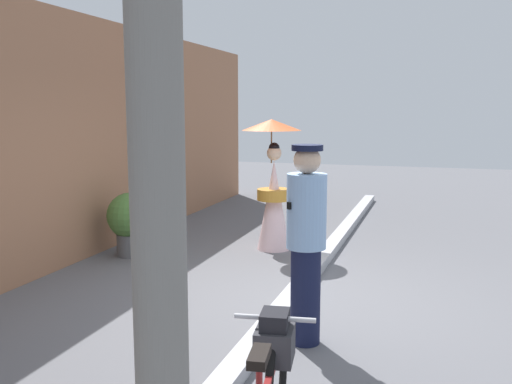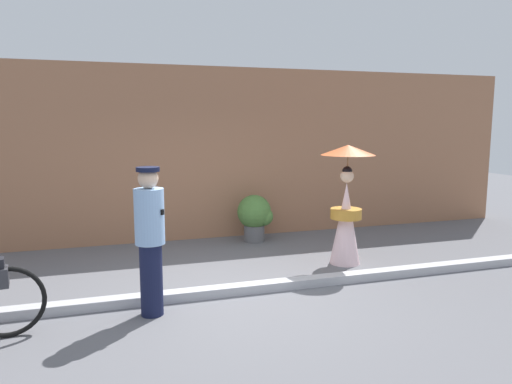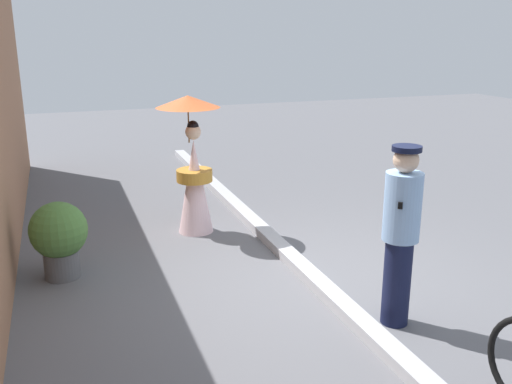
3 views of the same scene
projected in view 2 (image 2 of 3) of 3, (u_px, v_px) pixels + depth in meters
name	position (u px, v px, depth m)	size (l,w,h in m)	color
ground_plane	(231.00, 294.00, 6.20)	(30.00, 30.00, 0.00)	slate
building_wall	(188.00, 154.00, 9.10)	(14.00, 0.40, 3.28)	#9E6B4C
sidewalk_curb	(231.00, 290.00, 6.19)	(14.00, 0.20, 0.12)	#B2B2B7
person_officer	(150.00, 237.00, 5.41)	(0.34, 0.34, 1.73)	#141938
person_with_parasol	(346.00, 203.00, 7.46)	(0.86, 0.86, 1.89)	silver
potted_plant_by_door	(255.00, 215.00, 8.92)	(0.66, 0.64, 0.89)	#59595B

